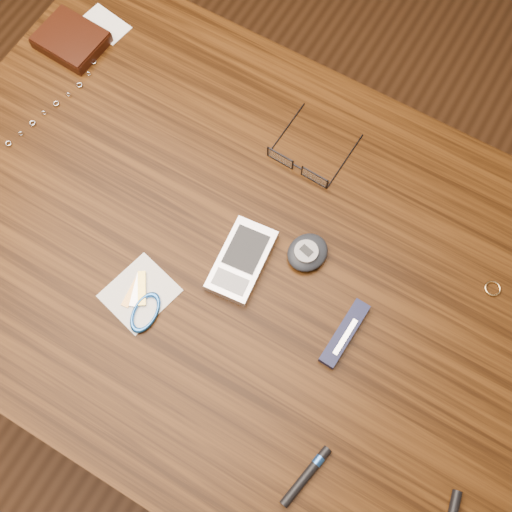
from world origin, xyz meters
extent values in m
plane|color=#472814|center=(0.00, 0.00, 0.00)|extent=(3.80, 3.80, 0.00)
cube|color=#391D09|center=(0.00, 0.00, 0.73)|extent=(1.00, 0.70, 0.03)
cylinder|color=#4C2814|center=(-0.45, 0.30, 0.36)|extent=(0.05, 0.05, 0.71)
cylinder|color=#4C2814|center=(0.45, 0.30, 0.36)|extent=(0.05, 0.05, 0.71)
cube|color=black|center=(-0.42, 0.18, 0.76)|extent=(0.11, 0.09, 0.02)
cube|color=black|center=(-0.42, 0.18, 0.77)|extent=(0.11, 0.09, 0.00)
cube|color=white|center=(-0.40, 0.24, 0.75)|extent=(0.09, 0.06, 0.00)
cube|color=black|center=(-0.02, 0.16, 0.76)|extent=(0.05, 0.00, 0.02)
cube|color=white|center=(-0.02, 0.16, 0.76)|extent=(0.04, 0.00, 0.02)
cylinder|color=black|center=(-0.04, 0.22, 0.75)|extent=(0.01, 0.11, 0.00)
cube|color=black|center=(0.04, 0.16, 0.76)|extent=(0.05, 0.00, 0.02)
cube|color=white|center=(0.04, 0.16, 0.76)|extent=(0.04, 0.00, 0.02)
cylinder|color=black|center=(0.07, 0.21, 0.75)|extent=(0.01, 0.11, 0.00)
cube|color=black|center=(0.01, 0.16, 0.77)|extent=(0.01, 0.00, 0.00)
torus|color=tan|center=(0.34, 0.14, 0.75)|extent=(0.03, 0.03, 0.00)
torus|color=silver|center=(-0.39, -0.02, 0.75)|extent=(0.01, 0.01, 0.00)
torus|color=silver|center=(-0.39, 0.00, 0.75)|extent=(0.01, 0.01, 0.01)
torus|color=silver|center=(-0.38, 0.02, 0.75)|extent=(0.01, 0.01, 0.00)
torus|color=silver|center=(-0.38, 0.05, 0.75)|extent=(0.01, 0.01, 0.01)
torus|color=silver|center=(-0.37, 0.07, 0.75)|extent=(0.01, 0.01, 0.00)
torus|color=silver|center=(-0.37, 0.09, 0.75)|extent=(0.01, 0.00, 0.01)
torus|color=silver|center=(-0.36, 0.12, 0.75)|extent=(0.01, 0.01, 0.00)
torus|color=silver|center=(-0.36, 0.14, 0.75)|extent=(0.01, 0.01, 0.01)
torus|color=silver|center=(-0.37, 0.17, 0.75)|extent=(0.01, 0.01, 0.00)
torus|color=silver|center=(-0.38, 0.19, 0.75)|extent=(0.01, 0.01, 0.01)
torus|color=silver|center=(-0.40, 0.20, 0.75)|extent=(0.01, 0.01, 0.00)
torus|color=silver|center=(-0.41, 0.22, 0.75)|extent=(0.01, 0.01, 0.01)
cube|color=silver|center=(0.01, -0.01, 0.76)|extent=(0.08, 0.12, 0.02)
cube|color=black|center=(0.01, 0.01, 0.77)|extent=(0.05, 0.07, 0.00)
cube|color=gray|center=(0.02, -0.05, 0.77)|extent=(0.05, 0.03, 0.00)
ellipsoid|color=black|center=(0.09, 0.05, 0.76)|extent=(0.07, 0.07, 0.02)
cylinder|color=#96989E|center=(0.09, 0.05, 0.77)|extent=(0.03, 0.03, 0.00)
cube|color=black|center=(0.09, 0.05, 0.78)|extent=(0.02, 0.01, 0.00)
cube|color=white|center=(-0.09, -0.12, 0.75)|extent=(0.10, 0.11, 0.00)
torus|color=#1E5BB4|center=(-0.06, -0.14, 0.75)|extent=(0.06, 0.06, 0.01)
cube|color=olive|center=(-0.10, -0.12, 0.75)|extent=(0.02, 0.05, 0.00)
cube|color=silver|center=(-0.09, -0.12, 0.75)|extent=(0.03, 0.05, 0.00)
cube|color=#A58F3A|center=(-0.09, -0.11, 0.76)|extent=(0.04, 0.05, 0.00)
cube|color=#131639|center=(0.19, -0.03, 0.76)|extent=(0.03, 0.10, 0.01)
cube|color=white|center=(0.19, -0.03, 0.76)|extent=(0.01, 0.06, 0.00)
cylinder|color=black|center=(0.41, -0.15, 0.76)|extent=(0.02, 0.03, 0.01)
cylinder|color=black|center=(0.23, -0.22, 0.76)|extent=(0.03, 0.09, 0.01)
cylinder|color=#2252AA|center=(0.24, -0.19, 0.76)|extent=(0.01, 0.01, 0.01)
camera|label=1|loc=(0.19, -0.27, 1.61)|focal=45.00mm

